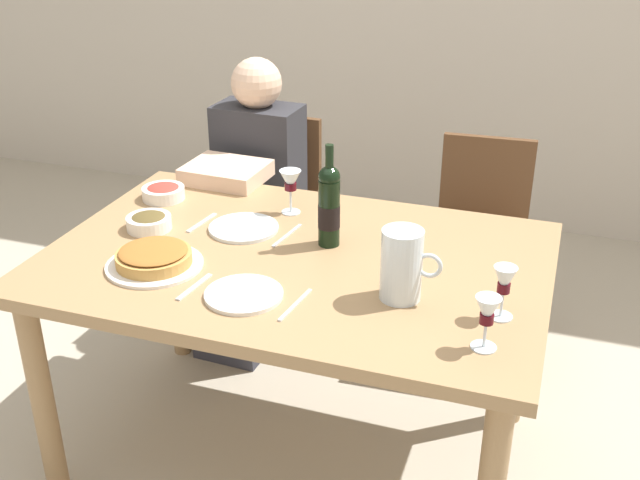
{
  "coord_description": "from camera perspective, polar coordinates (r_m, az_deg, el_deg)",
  "views": [
    {
      "loc": [
        0.73,
        -1.92,
        1.81
      ],
      "look_at": [
        0.09,
        -0.04,
        0.85
      ],
      "focal_mm": 42.99,
      "sensor_mm": 36.0,
      "label": 1
    }
  ],
  "objects": [
    {
      "name": "ground_plane",
      "position": [
        2.74,
        -1.58,
        -15.44
      ],
      "size": [
        8.0,
        8.0,
        0.0
      ],
      "primitive_type": "plane",
      "color": "#B2A893"
    },
    {
      "name": "dining_table",
      "position": [
        2.35,
        -1.78,
        -3.15
      ],
      "size": [
        1.5,
        1.0,
        0.76
      ],
      "color": "#9E7A51",
      "rests_on": "ground"
    },
    {
      "name": "wine_bottle",
      "position": [
        2.32,
        0.68,
        2.6
      ],
      "size": [
        0.07,
        0.07,
        0.32
      ],
      "color": "black",
      "rests_on": "dining_table"
    },
    {
      "name": "water_pitcher",
      "position": [
        2.06,
        6.1,
        -2.14
      ],
      "size": [
        0.17,
        0.11,
        0.2
      ],
      "color": "silver",
      "rests_on": "dining_table"
    },
    {
      "name": "baked_tart",
      "position": [
        2.28,
        -12.26,
        -1.32
      ],
      "size": [
        0.28,
        0.28,
        0.06
      ],
      "color": "white",
      "rests_on": "dining_table"
    },
    {
      "name": "salad_bowl",
      "position": [
        2.75,
        -11.58,
        3.53
      ],
      "size": [
        0.15,
        0.15,
        0.05
      ],
      "color": "white",
      "rests_on": "dining_table"
    },
    {
      "name": "olive_bowl",
      "position": [
        2.53,
        -12.62,
        1.36
      ],
      "size": [
        0.14,
        0.14,
        0.05
      ],
      "color": "white",
      "rests_on": "dining_table"
    },
    {
      "name": "wine_glass_left_diner",
      "position": [
        2.56,
        -2.22,
        4.29
      ],
      "size": [
        0.07,
        0.07,
        0.15
      ],
      "color": "silver",
      "rests_on": "dining_table"
    },
    {
      "name": "wine_glass_right_diner",
      "position": [
        1.87,
        12.34,
        -5.37
      ],
      "size": [
        0.06,
        0.06,
        0.14
      ],
      "color": "silver",
      "rests_on": "dining_table"
    },
    {
      "name": "wine_glass_centre",
      "position": [
        2.01,
        13.55,
        -3.14
      ],
      "size": [
        0.06,
        0.06,
        0.15
      ],
      "color": "silver",
      "rests_on": "dining_table"
    },
    {
      "name": "dinner_plate_left_setting",
      "position": [
        2.1,
        -5.7,
        -4.06
      ],
      "size": [
        0.22,
        0.22,
        0.01
      ],
      "primitive_type": "cylinder",
      "color": "white",
      "rests_on": "dining_table"
    },
    {
      "name": "dinner_plate_right_setting",
      "position": [
        2.48,
        -5.7,
        0.9
      ],
      "size": [
        0.23,
        0.23,
        0.01
      ],
      "primitive_type": "cylinder",
      "color": "silver",
      "rests_on": "dining_table"
    },
    {
      "name": "fork_left_setting",
      "position": [
        2.16,
        -9.33,
        -3.46
      ],
      "size": [
        0.03,
        0.16,
        0.0
      ],
      "primitive_type": "cube",
      "rotation": [
        0.0,
        0.0,
        1.45
      ],
      "color": "silver",
      "rests_on": "dining_table"
    },
    {
      "name": "knife_left_setting",
      "position": [
        2.05,
        -1.85,
        -4.84
      ],
      "size": [
        0.03,
        0.18,
        0.0
      ],
      "primitive_type": "cube",
      "rotation": [
        0.0,
        0.0,
        1.45
      ],
      "color": "silver",
      "rests_on": "dining_table"
    },
    {
      "name": "knife_right_setting",
      "position": [
        2.43,
        -2.47,
        0.35
      ],
      "size": [
        0.03,
        0.18,
        0.0
      ],
      "primitive_type": "cube",
      "rotation": [
        0.0,
        0.0,
        1.43
      ],
      "color": "silver",
      "rests_on": "dining_table"
    },
    {
      "name": "spoon_right_setting",
      "position": [
        2.55,
        -8.78,
        1.28
      ],
      "size": [
        0.03,
        0.16,
        0.0
      ],
      "primitive_type": "cube",
      "rotation": [
        0.0,
        0.0,
        1.44
      ],
      "color": "silver",
      "rests_on": "dining_table"
    },
    {
      "name": "chair_left",
      "position": [
        3.33,
        -3.52,
        2.62
      ],
      "size": [
        0.42,
        0.42,
        0.87
      ],
      "rotation": [
        0.0,
        0.0,
        3.09
      ],
      "color": "brown",
      "rests_on": "ground"
    },
    {
      "name": "diner_left",
      "position": [
        3.09,
        -5.39,
        3.04
      ],
      "size": [
        0.35,
        0.51,
        1.16
      ],
      "rotation": [
        0.0,
        0.0,
        3.09
      ],
      "color": "#2D2D33",
      "rests_on": "ground"
    },
    {
      "name": "chair_right",
      "position": [
        3.12,
        11.78,
        0.4
      ],
      "size": [
        0.42,
        0.42,
        0.87
      ],
      "rotation": [
        0.0,
        0.0,
        3.19
      ],
      "color": "brown",
      "rests_on": "ground"
    }
  ]
}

